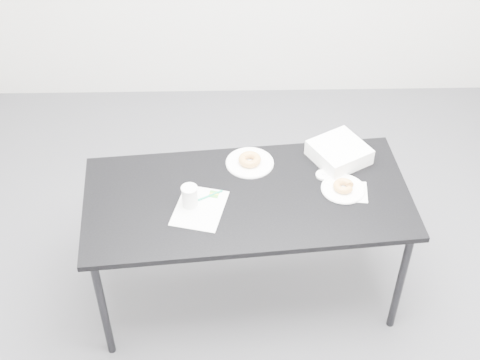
{
  "coord_description": "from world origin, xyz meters",
  "views": [
    {
      "loc": [
        -0.11,
        -2.55,
        3.11
      ],
      "look_at": [
        -0.05,
        0.02,
        0.8
      ],
      "focal_mm": 50.0,
      "sensor_mm": 36.0,
      "label": 1
    }
  ],
  "objects_px": {
    "plate_near": "(343,189)",
    "plate_far": "(250,163)",
    "donut_near": "(344,186)",
    "scorecard": "(200,208)",
    "pen": "(210,195)",
    "table": "(247,204)",
    "donut_far": "(250,159)",
    "bakery_box": "(339,152)",
    "coffee_cup": "(190,196)"
  },
  "relations": [
    {
      "from": "table",
      "to": "bakery_box",
      "type": "relative_size",
      "value": 6.49
    },
    {
      "from": "coffee_cup",
      "to": "donut_near",
      "type": "bearing_deg",
      "value": 6.78
    },
    {
      "from": "scorecard",
      "to": "bakery_box",
      "type": "height_order",
      "value": "bakery_box"
    },
    {
      "from": "table",
      "to": "pen",
      "type": "xyz_separation_m",
      "value": [
        -0.19,
        -0.0,
        0.06
      ]
    },
    {
      "from": "scorecard",
      "to": "plate_far",
      "type": "distance_m",
      "value": 0.43
    },
    {
      "from": "table",
      "to": "donut_far",
      "type": "relative_size",
      "value": 14.26
    },
    {
      "from": "pen",
      "to": "plate_far",
      "type": "xyz_separation_m",
      "value": [
        0.21,
        0.26,
        -0.0
      ]
    },
    {
      "from": "table",
      "to": "bakery_box",
      "type": "bearing_deg",
      "value": 24.18
    },
    {
      "from": "table",
      "to": "bakery_box",
      "type": "distance_m",
      "value": 0.59
    },
    {
      "from": "scorecard",
      "to": "coffee_cup",
      "type": "xyz_separation_m",
      "value": [
        -0.05,
        0.03,
        0.06
      ]
    },
    {
      "from": "table",
      "to": "plate_near",
      "type": "relative_size",
      "value": 7.59
    },
    {
      "from": "donut_far",
      "to": "bakery_box",
      "type": "xyz_separation_m",
      "value": [
        0.48,
        0.03,
        0.02
      ]
    },
    {
      "from": "donut_far",
      "to": "bakery_box",
      "type": "relative_size",
      "value": 0.46
    },
    {
      "from": "pen",
      "to": "plate_near",
      "type": "distance_m",
      "value": 0.69
    },
    {
      "from": "donut_near",
      "to": "coffee_cup",
      "type": "bearing_deg",
      "value": -173.22
    },
    {
      "from": "coffee_cup",
      "to": "pen",
      "type": "bearing_deg",
      "value": 30.32
    },
    {
      "from": "scorecard",
      "to": "donut_far",
      "type": "bearing_deg",
      "value": 66.53
    },
    {
      "from": "plate_far",
      "to": "donut_near",
      "type": "bearing_deg",
      "value": -24.92
    },
    {
      "from": "table",
      "to": "donut_far",
      "type": "bearing_deg",
      "value": 80.3
    },
    {
      "from": "coffee_cup",
      "to": "bakery_box",
      "type": "height_order",
      "value": "coffee_cup"
    },
    {
      "from": "donut_near",
      "to": "donut_far",
      "type": "relative_size",
      "value": 0.88
    },
    {
      "from": "donut_near",
      "to": "plate_far",
      "type": "bearing_deg",
      "value": 155.08
    },
    {
      "from": "plate_near",
      "to": "donut_far",
      "type": "height_order",
      "value": "donut_far"
    },
    {
      "from": "donut_near",
      "to": "donut_far",
      "type": "bearing_deg",
      "value": 155.08
    },
    {
      "from": "table",
      "to": "bakery_box",
      "type": "xyz_separation_m",
      "value": [
        0.5,
        0.28,
        0.1
      ]
    },
    {
      "from": "coffee_cup",
      "to": "bakery_box",
      "type": "distance_m",
      "value": 0.87
    },
    {
      "from": "scorecard",
      "to": "donut_near",
      "type": "bearing_deg",
      "value": 23.38
    },
    {
      "from": "donut_near",
      "to": "bakery_box",
      "type": "xyz_separation_m",
      "value": [
        0.01,
        0.25,
        0.02
      ]
    },
    {
      "from": "bakery_box",
      "to": "coffee_cup",
      "type": "bearing_deg",
      "value": 173.31
    },
    {
      "from": "table",
      "to": "donut_far",
      "type": "distance_m",
      "value": 0.27
    },
    {
      "from": "table",
      "to": "plate_near",
      "type": "height_order",
      "value": "plate_near"
    },
    {
      "from": "pen",
      "to": "donut_near",
      "type": "distance_m",
      "value": 0.69
    },
    {
      "from": "bakery_box",
      "to": "scorecard",
      "type": "bearing_deg",
      "value": 176.28
    },
    {
      "from": "bakery_box",
      "to": "table",
      "type": "bearing_deg",
      "value": 179.29
    },
    {
      "from": "pen",
      "to": "plate_far",
      "type": "distance_m",
      "value": 0.33
    },
    {
      "from": "scorecard",
      "to": "pen",
      "type": "xyz_separation_m",
      "value": [
        0.05,
        0.09,
        0.01
      ]
    },
    {
      "from": "plate_near",
      "to": "plate_far",
      "type": "height_order",
      "value": "plate_near"
    },
    {
      "from": "pen",
      "to": "plate_far",
      "type": "bearing_deg",
      "value": 21.76
    },
    {
      "from": "plate_near",
      "to": "donut_near",
      "type": "relative_size",
      "value": 2.13
    },
    {
      "from": "scorecard",
      "to": "plate_far",
      "type": "xyz_separation_m",
      "value": [
        0.26,
        0.34,
        0.0
      ]
    },
    {
      "from": "plate_near",
      "to": "pen",
      "type": "bearing_deg",
      "value": -177.08
    },
    {
      "from": "plate_near",
      "to": "plate_far",
      "type": "xyz_separation_m",
      "value": [
        -0.48,
        0.22,
        -0.0
      ]
    },
    {
      "from": "bakery_box",
      "to": "plate_near",
      "type": "bearing_deg",
      "value": -121.85
    },
    {
      "from": "plate_far",
      "to": "coffee_cup",
      "type": "xyz_separation_m",
      "value": [
        -0.31,
        -0.31,
        0.06
      ]
    },
    {
      "from": "pen",
      "to": "table",
      "type": "bearing_deg",
      "value": -28.48
    },
    {
      "from": "pen",
      "to": "donut_near",
      "type": "xyz_separation_m",
      "value": [
        0.69,
        0.04,
        0.02
      ]
    },
    {
      "from": "pen",
      "to": "plate_near",
      "type": "height_order",
      "value": "pen"
    },
    {
      "from": "table",
      "to": "bakery_box",
      "type": "height_order",
      "value": "bakery_box"
    },
    {
      "from": "scorecard",
      "to": "pen",
      "type": "height_order",
      "value": "pen"
    },
    {
      "from": "plate_near",
      "to": "plate_far",
      "type": "bearing_deg",
      "value": 155.08
    }
  ]
}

